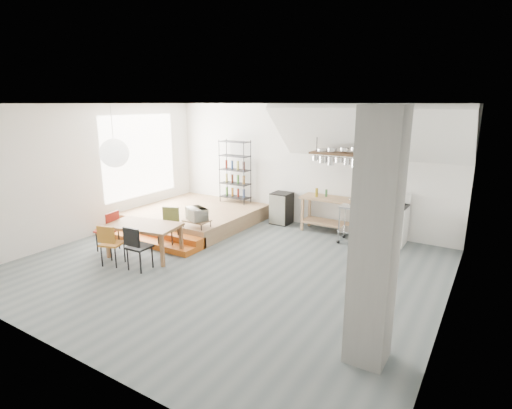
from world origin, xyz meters
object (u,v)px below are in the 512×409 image
Objects in this scene: dining_table at (144,228)px; mini_fridge at (282,208)px; stove at (393,224)px; rolling_cart at (360,220)px.

dining_table is 1.91× the size of mini_fridge.
stove reaches higher than rolling_cart.
stove is 1.37× the size of mini_fridge.
mini_fridge is (1.35, 3.68, -0.21)m from dining_table.
rolling_cart is 2.38m from mini_fridge.
rolling_cart is at bearing -12.15° from mini_fridge.
stove is 0.80m from rolling_cart.
rolling_cart is (3.67, 3.18, -0.06)m from dining_table.
mini_fridge is (-2.97, 0.04, -0.05)m from stove.
dining_table is at bearing -139.88° from stove.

